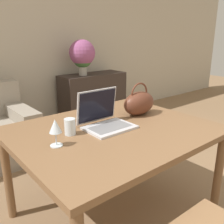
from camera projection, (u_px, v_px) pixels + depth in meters
The scene contains 8 objects.
wall_back at pixel (11, 34), 3.21m from camera, with size 10.00×0.06×2.70m.
dining_table at pixel (113, 138), 1.75m from camera, with size 1.34×1.10×0.72m.
sideboard at pixel (93, 99), 3.90m from camera, with size 1.03×0.40×0.77m.
laptop at pixel (104, 117), 1.75m from camera, with size 0.33×0.29×0.25m.
drinking_glass at pixel (70, 127), 1.61m from camera, with size 0.07×0.07×0.11m.
wine_glass at pixel (55, 128), 1.42m from camera, with size 0.07×0.07×0.16m.
handbag at pixel (139, 103), 1.99m from camera, with size 0.30×0.16×0.26m.
flower_vase at pixel (82, 55), 3.56m from camera, with size 0.37×0.37×0.51m.
Camera 1 is at (-1.15, -0.46, 1.34)m, focal length 40.00 mm.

